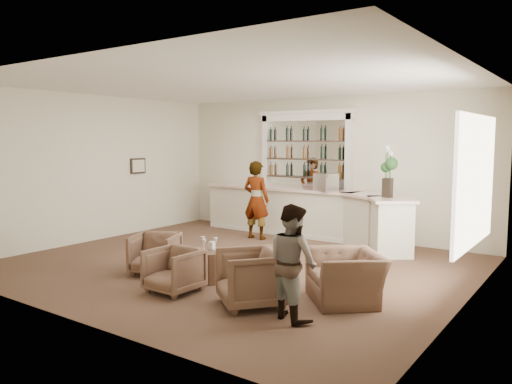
# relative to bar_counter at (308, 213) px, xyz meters

# --- Properties ---
(ground) EXTENTS (8.00, 8.00, 0.00)m
(ground) POSITION_rel_bar_counter_xyz_m (0.16, -3.00, -0.57)
(ground) COLOR brown
(ground) RESTS_ON ground
(room_shell) EXTENTS (8.04, 7.02, 3.32)m
(room_shell) POSITION_rel_bar_counter_xyz_m (0.33, -2.29, 1.77)
(room_shell) COLOR beige
(room_shell) RESTS_ON ground
(bar_counter) EXTENTS (5.72, 1.80, 1.14)m
(bar_counter) POSITION_rel_bar_counter_xyz_m (0.00, 0.00, 0.00)
(bar_counter) COLOR beige
(bar_counter) RESTS_ON ground
(back_bar_alcove) EXTENTS (2.64, 0.25, 3.00)m
(back_bar_alcove) POSITION_rel_bar_counter_xyz_m (-0.34, 0.41, 1.46)
(back_bar_alcove) COLOR white
(back_bar_alcove) RESTS_ON ground
(cocktail_table) EXTENTS (0.66, 0.66, 0.50)m
(cocktail_table) POSITION_rel_bar_counter_xyz_m (0.44, -4.12, -0.32)
(cocktail_table) COLOR #4B3320
(cocktail_table) RESTS_ON ground
(sommelier) EXTENTS (0.68, 0.46, 1.81)m
(sommelier) POSITION_rel_bar_counter_xyz_m (-0.91, -0.83, 0.33)
(sommelier) COLOR gray
(sommelier) RESTS_ON ground
(guest) EXTENTS (0.89, 0.81, 1.49)m
(guest) POSITION_rel_bar_counter_xyz_m (2.46, -4.82, 0.17)
(guest) COLOR gray
(guest) RESTS_ON ground
(armchair_left) EXTENTS (0.99, 1.00, 0.69)m
(armchair_left) POSITION_rel_bar_counter_xyz_m (-0.59, -4.30, -0.23)
(armchair_left) COLOR brown
(armchair_left) RESTS_ON ground
(armchair_center) EXTENTS (0.74, 0.76, 0.67)m
(armchair_center) POSITION_rel_bar_counter_xyz_m (0.43, -4.89, -0.24)
(armchair_center) COLOR brown
(armchair_center) RESTS_ON ground
(armchair_right) EXTENTS (1.20, 1.20, 0.79)m
(armchair_right) POSITION_rel_bar_counter_xyz_m (1.74, -4.73, -0.18)
(armchair_right) COLOR brown
(armchair_right) RESTS_ON ground
(armchair_far) EXTENTS (1.43, 1.44, 0.71)m
(armchair_far) POSITION_rel_bar_counter_xyz_m (2.73, -3.79, -0.22)
(armchair_far) COLOR brown
(armchair_far) RESTS_ON ground
(espresso_machine) EXTENTS (0.57, 0.53, 0.40)m
(espresso_machine) POSITION_rel_bar_counter_xyz_m (0.50, -0.10, 0.77)
(espresso_machine) COLOR #BCBCC1
(espresso_machine) RESTS_ON bar_counter
(flower_vase) EXTENTS (0.27, 0.27, 1.03)m
(flower_vase) POSITION_rel_bar_counter_xyz_m (2.10, -0.52, 1.15)
(flower_vase) COLOR black
(flower_vase) RESTS_ON bar_counter
(wine_glass_bar_left) EXTENTS (0.07, 0.07, 0.21)m
(wine_glass_bar_left) POSITION_rel_bar_counter_xyz_m (0.42, -0.04, 0.67)
(wine_glass_bar_left) COLOR white
(wine_glass_bar_left) RESTS_ON bar_counter
(wine_glass_bar_right) EXTENTS (0.07, 0.07, 0.21)m
(wine_glass_bar_right) POSITION_rel_bar_counter_xyz_m (0.56, 0.07, 0.67)
(wine_glass_bar_right) COLOR white
(wine_glass_bar_right) RESTS_ON bar_counter
(wine_glass_tbl_a) EXTENTS (0.07, 0.07, 0.21)m
(wine_glass_tbl_a) POSITION_rel_bar_counter_xyz_m (0.32, -4.09, 0.03)
(wine_glass_tbl_a) COLOR white
(wine_glass_tbl_a) RESTS_ON cocktail_table
(wine_glass_tbl_b) EXTENTS (0.07, 0.07, 0.21)m
(wine_glass_tbl_b) POSITION_rel_bar_counter_xyz_m (0.54, -4.04, 0.03)
(wine_glass_tbl_b) COLOR white
(wine_glass_tbl_b) RESTS_ON cocktail_table
(wine_glass_tbl_c) EXTENTS (0.07, 0.07, 0.21)m
(wine_glass_tbl_c) POSITION_rel_bar_counter_xyz_m (0.48, -4.25, 0.03)
(wine_glass_tbl_c) COLOR white
(wine_glass_tbl_c) RESTS_ON cocktail_table
(napkin_holder) EXTENTS (0.08, 0.08, 0.12)m
(napkin_holder) POSITION_rel_bar_counter_xyz_m (0.42, -3.98, -0.01)
(napkin_holder) COLOR silver
(napkin_holder) RESTS_ON cocktail_table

